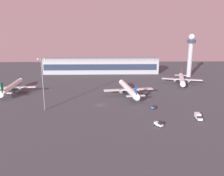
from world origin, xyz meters
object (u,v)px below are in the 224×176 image
Objects in this scene: maintenance_van at (159,124)px; apron_light_central at (43,81)px; pushback_tug at (153,107)px; control_tower at (190,53)px; airplane_mid_apron at (182,79)px; airplane_far_stand at (12,87)px; airplane_taxiway_distant at (128,89)px; catering_truck at (198,117)px.

maintenance_van is 0.15× the size of apron_light_central.
apron_light_central is (-61.50, -0.18, 15.50)m from pushback_tug.
airplane_mid_apron is at bearing -118.78° from control_tower.
airplane_mid_apron is (132.52, 24.99, -0.15)m from airplane_far_stand.
maintenance_van is 24.63m from pushback_tug.
control_tower is 134.76m from maintenance_van.
airplane_taxiway_distant is (-66.31, -65.70, -19.49)m from control_tower.
airplane_taxiway_distant is at bearing -114.56° from maintenance_van.
catering_truck is at bearing -11.41° from apron_light_central.
airplane_far_stand is 1.50× the size of apron_light_central.
pushback_tug is (2.54, 24.50, -0.11)m from maintenance_van.
catering_truck is 0.20× the size of apron_light_central.
pushback_tug is at bearing -119.95° from control_tower.
airplane_mid_apron is 1.42× the size of apron_light_central.
apron_light_central reaches higher than airplane_far_stand.
control_tower is at bearing -70.01° from pushback_tug.
airplane_far_stand is 12.56× the size of pushback_tug.
airplane_far_stand is at bearing 28.11° from pushback_tug.
pushback_tug is at bearing -37.60° from catering_truck.
airplane_taxiway_distant reaches higher than airplane_far_stand.
maintenance_van is 23.25m from catering_truck.
pushback_tug is (-37.26, -63.15, -3.06)m from airplane_mid_apron.
catering_truck reaches higher than pushback_tug.
control_tower is 7.18× the size of catering_truck.
control_tower is 41.61m from airplane_mid_apron.
pushback_tug is at bearing -26.42° from airplane_far_stand.
control_tower is at bearing -102.55° from airplane_mid_apron.
airplane_mid_apron is at bearing 32.67° from apron_light_central.
control_tower reaches higher than maintenance_van.
maintenance_van is at bearing -38.64° from airplane_far_stand.
catering_truck is at bearing -170.59° from pushback_tug.
airplane_far_stand is 1.06× the size of airplane_mid_apron.
airplane_taxiway_distant is 9.83× the size of maintenance_van.
airplane_far_stand is at bearing 165.90° from airplane_taxiway_distant.
pushback_tug is at bearing 75.70° from airplane_mid_apron.
airplane_far_stand is at bearing 26.92° from airplane_mid_apron.
catering_truck is at bearing -64.60° from airplane_taxiway_distant.
pushback_tug is 0.61× the size of catering_truck.
maintenance_van is (8.86, -54.08, -3.14)m from airplane_taxiway_distant.
catering_truck is (21.82, 8.01, 0.40)m from maintenance_van.
airplane_mid_apron is at bearing -70.60° from pushback_tug.
airplane_far_stand is 111.95m from maintenance_van.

